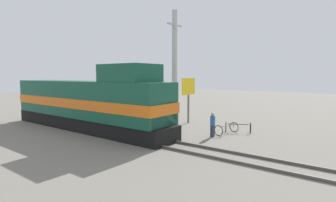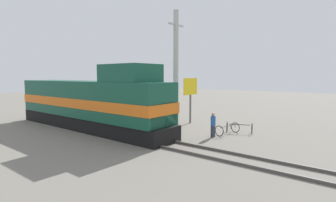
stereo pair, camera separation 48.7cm
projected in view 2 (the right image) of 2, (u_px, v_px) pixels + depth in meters
The scene contains 11 objects.
ground_plane at pixel (140, 139), 17.44m from camera, with size 120.00×120.00×0.00m, color slate.
rail_near at pixel (132, 140), 16.87m from camera, with size 0.08×28.26×0.15m, color #4C4742.
rail_far at pixel (147, 136), 17.99m from camera, with size 0.08×28.26×0.15m, color #4C4742.
locomotive at pixel (92, 103), 20.53m from camera, with size 2.91×16.49×4.98m.
utility_pole at pixel (176, 70), 20.64m from camera, with size 1.80×0.42×9.27m.
vendor_umbrella at pixel (164, 103), 22.60m from camera, with size 2.00×2.00×2.07m.
billboard_sign at pixel (190, 89), 23.14m from camera, with size 2.03×0.12×4.01m.
shrub_cluster at pixel (165, 120), 22.37m from camera, with size 0.93×0.93×0.93m, color #236028.
person_bystander at pixel (213, 124), 17.97m from camera, with size 0.34×0.34×1.70m.
bicycle at pixel (228, 129), 18.87m from camera, with size 2.04×1.11×0.76m.
bicycle_spare at pixel (239, 128), 19.34m from camera, with size 1.43×1.99×0.78m.
Camera 2 is at (-12.17, -12.17, 4.21)m, focal length 28.00 mm.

